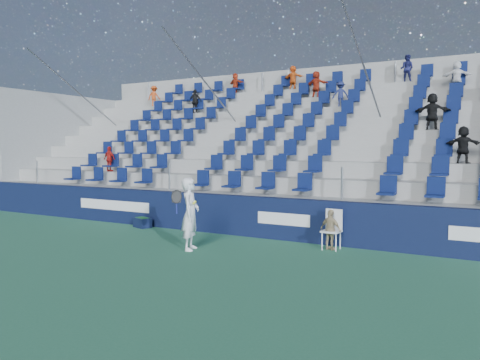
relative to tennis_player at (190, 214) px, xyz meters
name	(u,v)px	position (x,y,z in m)	size (l,w,h in m)	color
ground	(177,256)	(0.12, -0.74, -0.94)	(70.00, 70.00, 0.00)	#307150
sponsor_wall	(240,215)	(0.12, 2.41, -0.34)	(24.00, 0.32, 1.20)	#0F1738
grandstand	(303,160)	(0.12, 7.50, 1.20)	(24.00, 8.17, 6.63)	#9D9D98
tennis_player	(190,214)	(0.00, 0.00, 0.00)	(0.73, 0.79, 1.87)	white
line_judge_chair	(333,226)	(3.18, 1.92, -0.35)	(0.48, 0.49, 1.04)	white
line_judge	(331,230)	(3.18, 1.76, -0.41)	(0.62, 0.26, 1.05)	tan
ball_bin	(142,222)	(-3.36, 2.01, -0.76)	(0.68, 0.55, 0.33)	#0F1737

